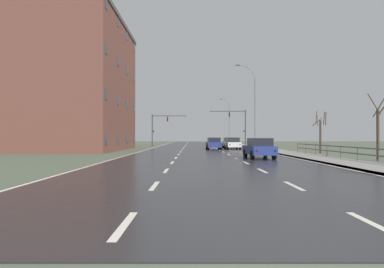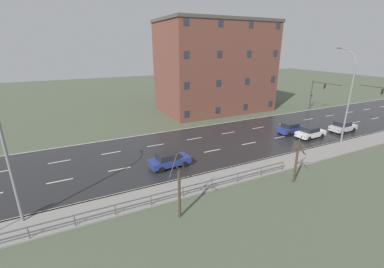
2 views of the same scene
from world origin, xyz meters
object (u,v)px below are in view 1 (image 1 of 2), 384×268
Objects in this scene: traffic_signal_right at (237,122)px; street_lamp_midground at (253,108)px; car_mid_centre at (228,143)px; street_lamp_distant at (228,122)px; brick_building at (73,85)px; traffic_signal_left at (158,125)px; car_distant at (231,143)px; car_far_right at (258,148)px; car_far_left at (213,143)px.

street_lamp_midground is at bearing -86.52° from traffic_signal_right.
street_lamp_distant is at bearing 83.07° from car_mid_centre.
brick_building reaches higher than traffic_signal_right.
street_lamp_midground is at bearing -41.82° from traffic_signal_left.
car_distant is (-2.46, -12.85, -3.36)m from traffic_signal_right.
car_far_right is (-3.35, -21.78, -4.84)m from street_lamp_midground.
car_far_right is at bearing -92.72° from car_distant.
brick_building is at bearing -120.91° from street_lamp_distant.
street_lamp_distant reaches higher than car_distant.
street_lamp_midground reaches higher than car_distant.
street_lamp_midground is 1.10× the size of street_lamp_distant.
traffic_signal_right reaches higher than car_mid_centre.
car_far_right is at bearing -93.47° from street_lamp_distant.
car_mid_centre is 26.50m from car_far_right.
traffic_signal_left is at bearing 143.52° from car_mid_centre.
street_lamp_midground reaches higher than traffic_signal_left.
car_far_left is at bearing -156.07° from street_lamp_midground.
traffic_signal_left is 1.42× the size of car_distant.
car_far_left is 0.99× the size of car_far_right.
car_distant is at bearing -95.07° from street_lamp_distant.
car_far_left is at bearing -112.29° from car_mid_centre.
car_distant is at bearing 86.41° from car_far_right.
car_distant is (-3.14, -1.61, -4.84)m from street_lamp_midground.
traffic_signal_left is at bearing -123.30° from street_lamp_distant.
car_far_left is 0.21× the size of brick_building.
traffic_signal_right is 15.01m from car_far_left.
car_far_left is (-4.99, -13.75, -3.36)m from traffic_signal_right.
street_lamp_distant is at bearing 83.54° from car_far_right.
car_distant is 1.01× the size of car_mid_centre.
car_mid_centre is (-2.21, -6.52, -3.36)m from traffic_signal_right.
car_distant is 1.00× the size of car_far_left.
brick_building is at bearing -156.68° from car_mid_centre.
car_distant is 20.17m from car_far_right.
car_far_left is 1.00× the size of car_mid_centre.
car_distant is 2.69m from car_far_left.
traffic_signal_left reaches higher than car_far_right.
traffic_signal_right is 1.50× the size of car_distant.
car_mid_centre is at bearing 121.59° from street_lamp_midground.
street_lamp_midground is 11.35m from traffic_signal_right.
car_distant is at bearing -100.85° from traffic_signal_right.
traffic_signal_left is (-14.17, -21.57, -1.43)m from street_lamp_distant.
traffic_signal_right is (-0.68, 11.23, -1.48)m from street_lamp_midground.
traffic_signal_left is 36.19m from car_far_right.
street_lamp_distant is at bearing 88.21° from traffic_signal_right.
traffic_signal_left is (-13.45, 1.41, -0.43)m from traffic_signal_right.
traffic_signal_right is at bearing 77.04° from car_distant.
car_distant is 6.33m from car_mid_centre.
traffic_signal_left is 1.43× the size of car_mid_centre.
brick_building is at bearing -173.74° from car_distant.
traffic_signal_left reaches higher than car_mid_centre.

